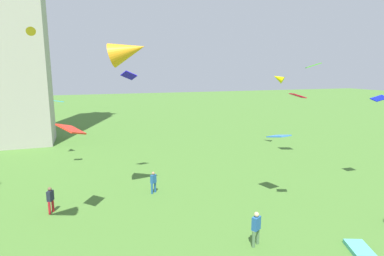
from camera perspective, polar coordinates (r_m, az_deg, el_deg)
person_0 at (r=16.76m, az=11.64°, el=-17.27°), size 0.55×0.47×1.82m
person_2 at (r=22.98m, az=-7.08°, el=-9.60°), size 0.48×0.45×1.60m
person_3 at (r=21.68m, az=-24.47°, el=-11.64°), size 0.42×0.51×1.69m
kite_flying_0 at (r=29.33m, az=-23.13°, el=4.51°), size 0.81×0.58×0.23m
kite_flying_2 at (r=27.38m, az=31.04°, el=4.68°), size 1.07×0.86×0.47m
kite_flying_4 at (r=20.38m, az=-11.61°, el=13.63°), size 2.86×2.28×2.05m
kite_flying_5 at (r=21.92m, az=15.58°, el=-1.44°), size 1.22×1.55×0.34m
kite_flying_6 at (r=30.92m, az=-27.49°, el=15.73°), size 1.04×1.45×1.15m
kite_flying_7 at (r=18.35m, az=21.30°, el=10.60°), size 0.93×0.85×0.30m
kite_flying_8 at (r=33.09m, az=18.79°, el=5.61°), size 1.58×1.25×0.55m
kite_flying_9 at (r=24.76m, az=-11.46°, el=9.41°), size 1.28×0.96×0.77m
kite_flying_10 at (r=35.82m, az=15.50°, el=8.79°), size 1.49×1.49×1.18m
kite_flying_11 at (r=18.75m, az=-21.19°, el=-0.22°), size 1.61×1.92×0.87m
kite_bundle_0 at (r=18.42m, az=28.28°, el=-18.91°), size 1.45×1.75×0.22m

